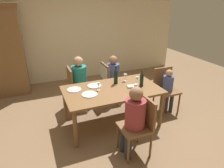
% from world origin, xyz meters
% --- Properties ---
extents(ground_plane, '(10.00, 10.00, 0.00)m').
position_xyz_m(ground_plane, '(0.00, 0.00, 0.00)').
color(ground_plane, '#846647').
extents(rear_room_partition, '(6.40, 0.12, 2.70)m').
position_xyz_m(rear_room_partition, '(0.00, 2.71, 1.35)').
color(rear_room_partition, beige).
rests_on(rear_room_partition, ground_plane).
extents(dining_table, '(1.76, 1.02, 0.73)m').
position_xyz_m(dining_table, '(0.00, 0.00, 0.65)').
color(dining_table, brown).
rests_on(dining_table, ground_plane).
extents(chair_near, '(0.44, 0.44, 0.92)m').
position_xyz_m(chair_near, '(0.09, -0.89, 0.53)').
color(chair_near, brown).
rests_on(chair_near, ground_plane).
extents(chair_far_right, '(0.46, 0.44, 0.92)m').
position_xyz_m(chair_far_right, '(0.27, 0.89, 0.59)').
color(chair_far_right, brown).
rests_on(chair_far_right, ground_plane).
extents(chair_far_left, '(0.44, 0.44, 0.92)m').
position_xyz_m(chair_far_left, '(-0.48, 0.89, 0.53)').
color(chair_far_left, brown).
rests_on(chair_far_left, ground_plane).
extents(chair_right_end, '(0.44, 0.44, 0.92)m').
position_xyz_m(chair_right_end, '(1.26, 0.09, 0.53)').
color(chair_right_end, brown).
rests_on(chair_right_end, ground_plane).
extents(person_woman_host, '(0.35, 0.30, 1.13)m').
position_xyz_m(person_woman_host, '(-0.03, -0.89, 0.65)').
color(person_woman_host, '#33333D').
rests_on(person_woman_host, ground_plane).
extents(person_man_bearded, '(0.33, 0.29, 1.09)m').
position_xyz_m(person_man_bearded, '(0.42, 0.89, 0.63)').
color(person_man_bearded, '#33333D').
rests_on(person_man_bearded, ground_plane).
extents(person_man_guest, '(0.36, 0.32, 1.15)m').
position_xyz_m(person_man_guest, '(-0.37, 0.89, 0.67)').
color(person_man_guest, '#33333D').
rests_on(person_man_guest, ground_plane).
extents(person_child_small, '(0.22, 0.25, 0.94)m').
position_xyz_m(person_child_small, '(1.26, -0.02, 0.56)').
color(person_child_small, '#33333D').
rests_on(person_child_small, ground_plane).
extents(wine_bottle_tall_green, '(0.07, 0.07, 0.31)m').
position_xyz_m(wine_bottle_tall_green, '(0.57, -0.09, 0.87)').
color(wine_bottle_tall_green, black).
rests_on(wine_bottle_tall_green, dining_table).
extents(wine_bottle_dark_red, '(0.08, 0.08, 0.35)m').
position_xyz_m(wine_bottle_dark_red, '(0.17, 0.21, 0.88)').
color(wine_bottle_dark_red, black).
rests_on(wine_bottle_dark_red, dining_table).
extents(wine_glass_near_left, '(0.07, 0.07, 0.15)m').
position_xyz_m(wine_glass_near_left, '(0.33, -0.27, 0.83)').
color(wine_glass_near_left, silver).
rests_on(wine_glass_near_left, dining_table).
extents(wine_glass_centre, '(0.07, 0.07, 0.15)m').
position_xyz_m(wine_glass_centre, '(0.54, 0.04, 0.83)').
color(wine_glass_centre, silver).
rests_on(wine_glass_centre, dining_table).
extents(wine_glass_near_right, '(0.07, 0.07, 0.15)m').
position_xyz_m(wine_glass_near_right, '(0.40, 0.26, 0.83)').
color(wine_glass_near_right, silver).
rests_on(wine_glass_near_right, dining_table).
extents(wine_glass_far, '(0.07, 0.07, 0.15)m').
position_xyz_m(wine_glass_far, '(-0.24, 0.05, 0.83)').
color(wine_glass_far, silver).
rests_on(wine_glass_far, dining_table).
extents(dinner_plate_host, '(0.26, 0.26, 0.01)m').
position_xyz_m(dinner_plate_host, '(-0.26, 0.25, 0.73)').
color(dinner_plate_host, silver).
rests_on(dinner_plate_host, dining_table).
extents(dinner_plate_guest_left, '(0.28, 0.28, 0.01)m').
position_xyz_m(dinner_plate_guest_left, '(-0.45, -0.07, 0.73)').
color(dinner_plate_guest_left, silver).
rests_on(dinner_plate_guest_left, dining_table).
extents(dinner_plate_guest_right, '(0.26, 0.26, 0.01)m').
position_xyz_m(dinner_plate_guest_right, '(-0.65, 0.22, 0.73)').
color(dinner_plate_guest_right, white).
rests_on(dinner_plate_guest_right, dining_table).
extents(folded_napkin, '(0.19, 0.16, 0.03)m').
position_xyz_m(folded_napkin, '(0.37, -0.07, 0.74)').
color(folded_napkin, beige).
rests_on(folded_napkin, dining_table).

